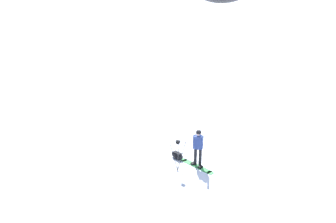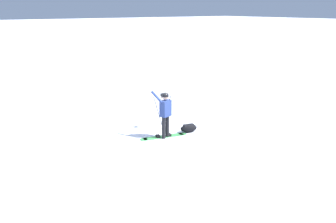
% 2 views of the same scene
% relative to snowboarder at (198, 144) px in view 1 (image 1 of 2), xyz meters
% --- Properties ---
extents(ground_plane, '(300.00, 300.00, 0.00)m').
position_rel_snowboarder_xyz_m(ground_plane, '(-0.01, -0.47, -1.07)').
color(ground_plane, white).
extents(snowboarder, '(0.65, 0.60, 1.77)m').
position_rel_snowboarder_xyz_m(snowboarder, '(0.00, 0.00, 0.00)').
color(snowboarder, black).
rests_on(snowboarder, ground_plane).
extents(snowboard, '(0.65, 1.83, 0.10)m').
position_rel_snowboarder_xyz_m(snowboard, '(-0.11, -0.02, -1.05)').
color(snowboard, '#3F994C').
rests_on(snowboard, ground_plane).
extents(gear_bag_large, '(0.46, 0.73, 0.33)m').
position_rel_snowboarder_xyz_m(gear_bag_large, '(0.04, 1.09, -0.89)').
color(gear_bag_large, black).
rests_on(gear_bag_large, ground_plane).
extents(camera_tripod, '(0.72, 0.65, 1.47)m').
position_rel_snowboarder_xyz_m(camera_tripod, '(-0.89, 0.51, -0.03)').
color(camera_tripod, '#262628').
rests_on(camera_tripod, ground_plane).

